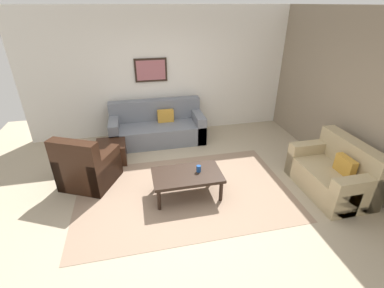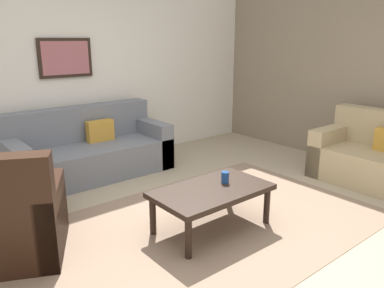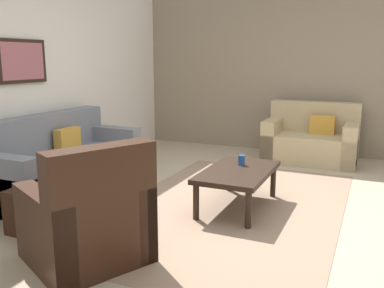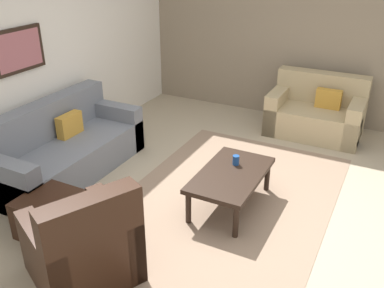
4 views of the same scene
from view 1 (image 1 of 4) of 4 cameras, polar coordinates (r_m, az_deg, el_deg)
ground_plane at (r=4.62m, az=-1.63°, el=-10.13°), size 8.00×8.00×0.00m
rear_partition at (r=6.40m, az=-6.46°, el=14.50°), size 6.00×0.12×2.80m
stone_feature_panel at (r=5.33m, az=31.97°, el=7.87°), size 0.12×5.20×2.80m
area_rug at (r=4.62m, az=-1.64°, el=-10.09°), size 3.50×2.22×0.01m
couch_main at (r=6.25m, az=-7.31°, el=3.47°), size 2.05×0.89×0.88m
couch_loveseat at (r=5.11m, az=27.86°, el=-5.64°), size 0.84×1.34×0.88m
armchair_leather at (r=4.97m, az=-21.20°, el=-5.03°), size 1.07×1.07×0.95m
ottoman at (r=5.61m, az=-16.50°, el=-1.62°), size 0.56×0.56×0.40m
coffee_table at (r=4.37m, az=-1.01°, el=-6.83°), size 1.10×0.64×0.41m
cup at (r=4.37m, az=1.42°, el=-5.19°), size 0.07×0.07×0.11m
framed_artwork at (r=6.27m, az=-8.62°, el=15.08°), size 0.71×0.04×0.51m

